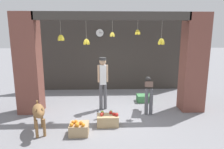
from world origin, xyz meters
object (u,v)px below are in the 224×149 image
shopkeeper (103,79)px  wall_clock (100,33)px  fruit_crate_oranges (79,128)px  water_bottle (98,115)px  produce_box_green (144,98)px  dog (39,112)px  worker_stooping (149,90)px  fruit_crate_apples (108,120)px

shopkeeper → wall_clock: 2.80m
fruit_crate_oranges → wall_clock: bearing=83.7°
fruit_crate_oranges → wall_clock: size_ratio=1.37×
shopkeeper → water_bottle: size_ratio=7.09×
produce_box_green → wall_clock: (-1.65, 1.68, 2.37)m
wall_clock → shopkeeper: bearing=-86.7°
dog → produce_box_green: 3.86m
fruit_crate_oranges → water_bottle: 1.00m
shopkeeper → worker_stooping: shopkeeper is taller
dog → worker_stooping: 3.30m
fruit_crate_apples → produce_box_green: fruit_crate_apples is taller
fruit_crate_apples → water_bottle: fruit_crate_apples is taller
dog → fruit_crate_apples: 1.80m
water_bottle → wall_clock: size_ratio=0.71×
dog → fruit_crate_oranges: bearing=61.1°
worker_stooping → wall_clock: size_ratio=3.11×
fruit_crate_oranges → worker_stooping: bearing=35.1°
fruit_crate_oranges → water_bottle: size_ratio=1.91×
fruit_crate_apples → wall_clock: (-0.28, 3.60, 2.34)m
worker_stooping → fruit_crate_oranges: bearing=-136.4°
worker_stooping → wall_clock: (-1.58, 2.65, 1.80)m
fruit_crate_apples → wall_clock: bearing=94.4°
fruit_crate_apples → wall_clock: size_ratio=1.70×
dog → shopkeeper: size_ratio=0.58×
shopkeeper → water_bottle: 1.22m
produce_box_green → fruit_crate_oranges: bearing=-131.1°
shopkeeper → dog: bearing=35.8°
worker_stooping → fruit_crate_apples: (-1.31, -0.95, -0.54)m
dog → water_bottle: 1.69m
worker_stooping → water_bottle: bearing=-153.0°
dog → water_bottle: dog is taller
worker_stooping → dog: bearing=-148.0°
wall_clock → fruit_crate_oranges: bearing=-96.3°
fruit_crate_apples → wall_clock: wall_clock is taller
dog → fruit_crate_apples: bearing=79.4°
produce_box_green → wall_clock: size_ratio=1.54×
dog → produce_box_green: (3.09, 2.28, -0.42)m
fruit_crate_oranges → fruit_crate_apples: (0.72, 0.47, 0.00)m
fruit_crate_oranges → wall_clock: wall_clock is taller
fruit_crate_apples → produce_box_green: bearing=54.6°
fruit_crate_apples → dog: bearing=-168.3°
fruit_crate_apples → water_bottle: 0.51m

